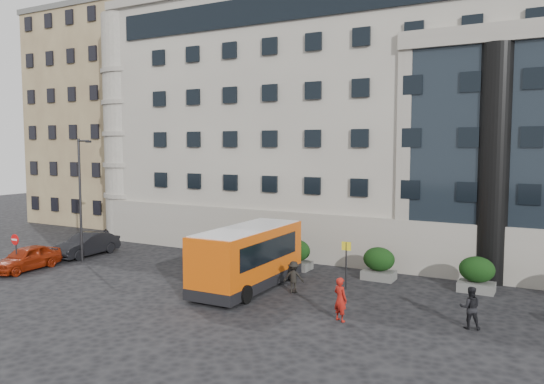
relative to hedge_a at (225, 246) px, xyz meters
The scene contains 21 objects.
ground 8.81m from the hedge_a, 62.85° to the right, with size 120.00×120.00×0.00m, color black.
civic_building 19.15m from the hedge_a, 54.85° to the left, with size 44.00×24.00×18.00m, color gray.
entrance_column 17.13m from the hedge_a, ahead, with size 1.80×1.80×13.00m, color black.
apartment_near 25.12m from the hedge_a, 148.62° to the left, with size 14.00×14.00×20.00m, color #7F684A.
apartment_far 39.27m from the hedge_a, 127.29° to the left, with size 13.00×13.00×22.00m, color olive.
hedge_a is the anchor object (origin of this frame).
hedge_b 5.20m from the hedge_a, ahead, with size 1.80×1.26×1.84m.
hedge_c 10.40m from the hedge_a, ahead, with size 1.80×1.26×1.84m.
hedge_d 15.60m from the hedge_a, ahead, with size 1.80×1.26×1.84m.
street_lamp 9.89m from the hedge_a, 148.84° to the right, with size 1.16×0.18×8.00m.
bus_stop_sign 9.94m from the hedge_a, 16.42° to the right, with size 0.50×0.08×2.52m.
no_entry_sign 12.64m from the hedge_a, 135.52° to the right, with size 0.64×0.16×2.32m.
minibus 7.09m from the hedge_a, 46.35° to the right, with size 3.03×7.80×3.24m.
red_truck 17.24m from the hedge_a, 142.04° to the left, with size 3.47×5.79×2.91m.
parked_car_a 12.16m from the hedge_a, 138.00° to the right, with size 1.77×4.39×1.50m, color maroon.
parked_car_b 9.74m from the hedge_a, 159.61° to the right, with size 1.67×4.78×1.57m, color black.
parked_car_c 13.66m from the hedge_a, 162.10° to the left, with size 1.81×4.44×1.29m, color black.
parked_car_d 15.37m from the hedge_a, 147.76° to the left, with size 2.60×5.63×1.56m, color black.
pedestrian_a 13.53m from the hedge_a, 34.75° to the right, with size 0.70×0.46×1.91m, color #9E170F.
pedestrian_b 17.25m from the hedge_a, 20.40° to the right, with size 0.86×0.67×1.77m, color black.
pedestrian_c 8.78m from the hedge_a, 32.65° to the right, with size 1.06×0.61×1.64m, color black.
Camera 1 is at (15.28, -20.85, 7.54)m, focal length 35.00 mm.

